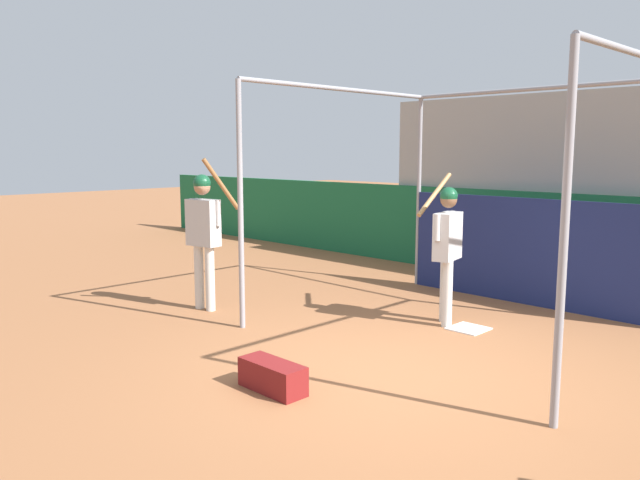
{
  "coord_description": "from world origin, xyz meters",
  "views": [
    {
      "loc": [
        3.76,
        -4.78,
        2.24
      ],
      "look_at": [
        -2.1,
        1.08,
        1.06
      ],
      "focal_mm": 35.0,
      "sensor_mm": 36.0,
      "label": 1
    }
  ],
  "objects": [
    {
      "name": "bleacher_section",
      "position": [
        0.0,
        6.92,
        1.61
      ],
      "size": [
        8.15,
        3.2,
        3.23
      ],
      "color": "#9E9E99",
      "rests_on": "ground"
    },
    {
      "name": "equipment_bag",
      "position": [
        -0.54,
        -1.12,
        0.14
      ],
      "size": [
        0.7,
        0.28,
        0.28
      ],
      "color": "maroon",
      "rests_on": "ground"
    },
    {
      "name": "batting_cage",
      "position": [
        -0.37,
        3.15,
        1.3
      ],
      "size": [
        4.18,
        3.8,
        3.14
      ],
      "color": "gray",
      "rests_on": "ground"
    },
    {
      "name": "home_plate",
      "position": [
        -0.33,
        1.97,
        0.01
      ],
      "size": [
        0.44,
        0.44,
        0.02
      ],
      "color": "white",
      "rests_on": "ground"
    },
    {
      "name": "outfield_wall",
      "position": [
        0.0,
        5.26,
        0.78
      ],
      "size": [
        24.0,
        0.12,
        1.55
      ],
      "color": "#196038",
      "rests_on": "ground"
    },
    {
      "name": "ground_plane",
      "position": [
        0.0,
        0.0,
        0.0
      ],
      "size": [
        60.0,
        60.0,
        0.0
      ],
      "primitive_type": "plane",
      "color": "#935B38"
    },
    {
      "name": "player_waiting",
      "position": [
        -3.52,
        0.19,
        1.19
      ],
      "size": [
        0.76,
        0.52,
        2.15
      ],
      "rotation": [
        0.0,
        0.0,
        0.17
      ],
      "color": "silver",
      "rests_on": "ground"
    },
    {
      "name": "player_batter",
      "position": [
        -0.69,
        1.98,
        1.09
      ],
      "size": [
        0.57,
        0.9,
        1.95
      ],
      "rotation": [
        0.0,
        0.0,
        1.79
      ],
      "color": "silver",
      "rests_on": "ground"
    }
  ]
}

